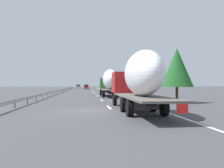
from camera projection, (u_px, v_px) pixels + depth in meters
The scene contains 20 objects.
ground_plane at pixel (87, 92), 57.14m from camera, with size 260.00×260.00×0.00m, color #424247.
lane_stripe_0 at pixel (109, 107), 19.59m from camera, with size 3.20×0.20×0.01m, color white.
lane_stripe_1 at pixel (102, 100), 28.32m from camera, with size 3.20×0.20×0.01m, color white.
lane_stripe_2 at pixel (97, 96), 38.73m from camera, with size 3.20×0.20×0.01m, color white.
lane_stripe_3 at pixel (94, 93), 52.37m from camera, with size 3.20×0.20×0.01m, color white.
lane_stripe_4 at pixel (94, 92), 58.47m from camera, with size 3.20×0.20×0.01m, color white.
lane_stripe_5 at pixel (93, 91), 63.76m from camera, with size 3.20×0.20×0.01m, color white.
lane_stripe_6 at pixel (92, 91), 69.46m from camera, with size 3.20×0.20×0.01m, color white.
lane_stripe_7 at pixel (91, 90), 83.98m from camera, with size 3.20×0.20×0.01m, color white.
edge_line_right at pixel (107, 91), 62.73m from camera, with size 110.00×0.20×0.01m, color white.
truck_lead at pixel (109, 81), 36.99m from camera, with size 12.75×2.55×4.31m.
truck_trailing at pixel (138, 79), 16.56m from camera, with size 13.48×2.55×4.23m.
car_red_compact at pixel (86, 87), 87.82m from camera, with size 4.33×1.77×1.83m.
car_silver_hatch at pixel (78, 86), 110.49m from camera, with size 4.75×1.91×1.77m.
road_sign at pixel (112, 84), 61.23m from camera, with size 0.10×0.90×3.10m.
tree_0 at pixel (107, 81), 106.71m from camera, with size 3.96×3.96×5.07m.
tree_1 at pixel (118, 80), 89.09m from camera, with size 3.65×3.65×5.66m.
tree_2 at pixel (128, 75), 64.24m from camera, with size 3.46×3.46×7.49m.
tree_3 at pixel (177, 68), 24.53m from camera, with size 3.48×3.48×5.86m.
guardrail_median at pixel (63, 90), 59.43m from camera, with size 94.00×0.10×0.76m.
Camera 1 is at (-17.49, 0.18, 1.99)m, focal length 36.61 mm.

